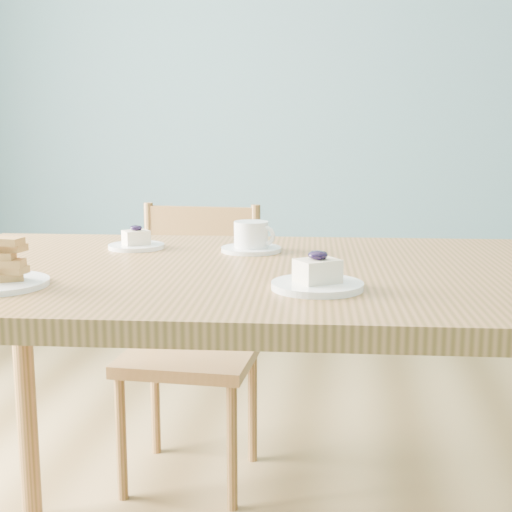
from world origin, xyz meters
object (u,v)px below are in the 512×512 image
at_px(dining_table, 267,305).
at_px(coffee_cup, 252,239).
at_px(dining_chair, 193,342).
at_px(cheesecake_plate_near, 317,279).
at_px(cheesecake_plate_far, 136,243).

bearing_deg(dining_table, coffee_cup, 104.28).
distance_m(dining_chair, cheesecake_plate_near, 1.06).
xyz_separation_m(dining_chair, cheesecake_plate_near, (0.44, -0.88, 0.40)).
bearing_deg(dining_chair, dining_table, -61.90).
bearing_deg(coffee_cup, dining_table, -49.77).
xyz_separation_m(dining_table, cheesecake_plate_far, (-0.35, 0.20, 0.10)).
bearing_deg(coffee_cup, cheesecake_plate_near, -42.77).
distance_m(cheesecake_plate_near, coffee_cup, 0.43).
relative_size(cheesecake_plate_near, coffee_cup, 1.17).
relative_size(dining_table, coffee_cup, 11.08).
height_order(dining_table, cheesecake_plate_near, cheesecake_plate_near).
distance_m(dining_table, coffee_cup, 0.24).
height_order(cheesecake_plate_near, cheesecake_plate_far, cheesecake_plate_near).
distance_m(dining_table, cheesecake_plate_far, 0.42).
xyz_separation_m(dining_table, cheesecake_plate_near, (0.12, -0.19, 0.10)).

